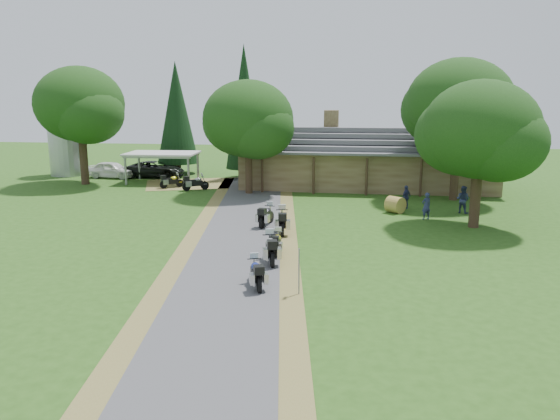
# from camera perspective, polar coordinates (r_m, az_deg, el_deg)

# --- Properties ---
(ground) EXTENTS (120.00, 120.00, 0.00)m
(ground) POSITION_cam_1_polar(r_m,az_deg,el_deg) (23.58, -5.33, -6.52)
(ground) COLOR #274D15
(ground) RESTS_ON ground
(driveway) EXTENTS (51.95, 51.95, 0.00)m
(driveway) POSITION_cam_1_polar(r_m,az_deg,el_deg) (27.41, -4.41, -3.86)
(driveway) COLOR #47474A
(driveway) RESTS_ON ground
(lodge) EXTENTS (21.40, 9.40, 4.90)m
(lodge) POSITION_cam_1_polar(r_m,az_deg,el_deg) (46.01, 9.01, 5.54)
(lodge) COLOR brown
(lodge) RESTS_ON ground
(silo) EXTENTS (3.37, 3.37, 6.79)m
(silo) POSITION_cam_1_polar(r_m,az_deg,el_deg) (55.42, -21.38, 6.92)
(silo) COLOR gray
(silo) RESTS_ON ground
(carport) EXTENTS (6.21, 4.33, 2.60)m
(carport) POSITION_cam_1_polar(r_m,az_deg,el_deg) (48.49, -12.15, 4.37)
(carport) COLOR silver
(carport) RESTS_ON ground
(car_white_sedan) EXTENTS (2.98, 5.94, 1.91)m
(car_white_sedan) POSITION_cam_1_polar(r_m,az_deg,el_deg) (52.30, -17.16, 4.26)
(car_white_sedan) COLOR white
(car_white_sedan) RESTS_ON ground
(car_dark_suv) EXTENTS (2.77, 5.99, 2.25)m
(car_dark_suv) POSITION_cam_1_polar(r_m,az_deg,el_deg) (51.61, -12.97, 4.58)
(car_dark_suv) COLOR black
(car_dark_suv) RESTS_ON ground
(motorcycle_row_a) EXTENTS (1.15, 1.90, 1.23)m
(motorcycle_row_a) POSITION_cam_1_polar(r_m,az_deg,el_deg) (21.63, -2.50, -6.47)
(motorcycle_row_a) COLOR navy
(motorcycle_row_a) RESTS_ON ground
(motorcycle_row_b) EXTENTS (1.15, 2.16, 1.41)m
(motorcycle_row_b) POSITION_cam_1_polar(r_m,az_deg,el_deg) (24.68, -0.98, -3.92)
(motorcycle_row_b) COLOR #A2A5A9
(motorcycle_row_b) RESTS_ON ground
(motorcycle_row_c) EXTENTS (0.61, 1.76, 1.20)m
(motorcycle_row_c) POSITION_cam_1_polar(r_m,az_deg,el_deg) (25.95, -0.34, -3.36)
(motorcycle_row_c) COLOR gold
(motorcycle_row_c) RESTS_ON ground
(motorcycle_row_d) EXTENTS (1.02, 2.21, 1.46)m
(motorcycle_row_d) POSITION_cam_1_polar(r_m,az_deg,el_deg) (29.89, 0.23, -1.06)
(motorcycle_row_d) COLOR #C96220
(motorcycle_row_d) RESTS_ON ground
(motorcycle_row_e) EXTENTS (0.97, 2.03, 1.33)m
(motorcycle_row_e) POSITION_cam_1_polar(r_m,az_deg,el_deg) (31.53, -1.42, -0.49)
(motorcycle_row_e) COLOR black
(motorcycle_row_e) RESTS_ON ground
(motorcycle_carport_a) EXTENTS (1.75, 1.61, 1.23)m
(motorcycle_carport_a) POSITION_cam_1_polar(r_m,az_deg,el_deg) (45.48, -11.25, 3.05)
(motorcycle_carport_a) COLOR yellow
(motorcycle_carport_a) RESTS_ON ground
(motorcycle_carport_b) EXTENTS (1.95, 1.61, 1.32)m
(motorcycle_carport_b) POSITION_cam_1_polar(r_m,az_deg,el_deg) (43.97, -8.82, 2.90)
(motorcycle_carport_b) COLOR gray
(motorcycle_carport_b) RESTS_ON ground
(person_a) EXTENTS (0.67, 0.61, 1.94)m
(person_a) POSITION_cam_1_polar(r_m,az_deg,el_deg) (34.30, 15.05, 0.64)
(person_a) COLOR navy
(person_a) RESTS_ON ground
(person_b) EXTENTS (0.73, 0.68, 2.08)m
(person_b) POSITION_cam_1_polar(r_m,az_deg,el_deg) (36.83, 18.57, 1.28)
(person_b) COLOR navy
(person_b) RESTS_ON ground
(person_c) EXTENTS (0.62, 0.65, 1.87)m
(person_c) POSITION_cam_1_polar(r_m,az_deg,el_deg) (37.16, 13.06, 1.52)
(person_c) COLOR navy
(person_c) RESTS_ON ground
(hay_bale) EXTENTS (1.44, 1.44, 1.06)m
(hay_bale) POSITION_cam_1_polar(r_m,az_deg,el_deg) (35.85, 11.96, 0.55)
(hay_bale) COLOR olive
(hay_bale) RESTS_ON ground
(sign_post) EXTENTS (0.33, 0.05, 1.81)m
(sign_post) POSITION_cam_1_polar(r_m,az_deg,el_deg) (20.72, 1.99, -6.45)
(sign_post) COLOR gray
(sign_post) RESTS_ON ground
(oak_lodge_left) EXTENTS (6.84, 6.84, 9.19)m
(oak_lodge_left) POSITION_cam_1_polar(r_m,az_deg,el_deg) (41.60, -3.32, 7.98)
(oak_lodge_left) COLOR black
(oak_lodge_left) RESTS_ON ground
(oak_lodge_right) EXTENTS (7.47, 7.47, 11.05)m
(oak_lodge_right) POSITION_cam_1_polar(r_m,az_deg,el_deg) (40.88, 18.12, 8.65)
(oak_lodge_right) COLOR black
(oak_lodge_right) RESTS_ON ground
(oak_driveway) EXTENTS (6.46, 6.46, 8.99)m
(oak_driveway) POSITION_cam_1_polar(r_m,az_deg,el_deg) (32.59, 20.08, 6.02)
(oak_driveway) COLOR black
(oak_driveway) RESTS_ON ground
(oak_silo) EXTENTS (7.31, 7.31, 10.84)m
(oak_silo) POSITION_cam_1_polar(r_m,az_deg,el_deg) (48.94, -20.09, 8.84)
(oak_silo) COLOR black
(oak_silo) RESTS_ON ground
(cedar_near) EXTENTS (3.48, 3.48, 11.87)m
(cedar_near) POSITION_cam_1_polar(r_m,az_deg,el_deg) (49.62, -3.73, 10.15)
(cedar_near) COLOR black
(cedar_near) RESTS_ON ground
(cedar_far) EXTENTS (3.93, 3.93, 10.60)m
(cedar_far) POSITION_cam_1_polar(r_m,az_deg,el_deg) (53.41, -10.72, 9.41)
(cedar_far) COLOR black
(cedar_far) RESTS_ON ground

